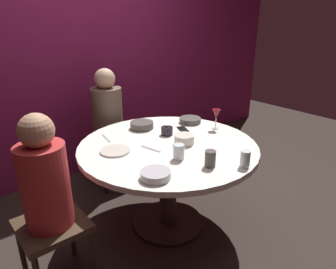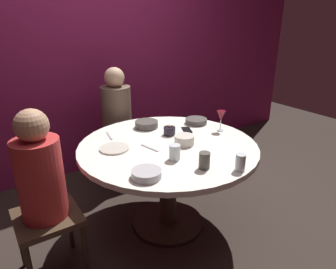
# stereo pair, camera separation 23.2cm
# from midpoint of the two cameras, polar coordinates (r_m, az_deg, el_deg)

# --- Properties ---
(ground_plane) EXTENTS (8.00, 8.00, 0.00)m
(ground_plane) POSITION_cam_midpoint_polar(r_m,az_deg,el_deg) (2.73, -2.53, -16.36)
(ground_plane) COLOR #2D231E
(back_wall) EXTENTS (6.00, 0.10, 2.60)m
(back_wall) POSITION_cam_midpoint_polar(r_m,az_deg,el_deg) (3.43, -17.91, 14.16)
(back_wall) COLOR maroon
(back_wall) RESTS_ON ground
(dining_table) EXTENTS (1.38, 1.38, 0.74)m
(dining_table) POSITION_cam_midpoint_polar(r_m,az_deg,el_deg) (2.41, -2.76, -5.07)
(dining_table) COLOR silver
(dining_table) RESTS_ON ground
(seated_diner_left) EXTENTS (0.40, 0.40, 1.18)m
(seated_diner_left) POSITION_cam_midpoint_polar(r_m,az_deg,el_deg) (2.01, -25.14, -8.94)
(seated_diner_left) COLOR #3F2D1E
(seated_diner_left) RESTS_ON ground
(seated_diner_back) EXTENTS (0.40, 0.40, 1.21)m
(seated_diner_back) POSITION_cam_midpoint_polar(r_m,az_deg,el_deg) (3.12, -13.39, 3.44)
(seated_diner_back) COLOR #3F2D1E
(seated_diner_back) RESTS_ON ground
(candle_holder) EXTENTS (0.10, 0.10, 0.09)m
(candle_holder) POSITION_cam_midpoint_polar(r_m,az_deg,el_deg) (2.53, -2.84, 0.63)
(candle_holder) COLOR black
(candle_holder) RESTS_ON dining_table
(wine_glass) EXTENTS (0.08, 0.08, 0.18)m
(wine_glass) POSITION_cam_midpoint_polar(r_m,az_deg,el_deg) (2.65, 6.56, 3.67)
(wine_glass) COLOR silver
(wine_glass) RESTS_ON dining_table
(dinner_plate) EXTENTS (0.22, 0.22, 0.01)m
(dinner_plate) POSITION_cam_midpoint_polar(r_m,az_deg,el_deg) (2.28, -12.77, -3.05)
(dinner_plate) COLOR beige
(dinner_plate) RESTS_ON dining_table
(cell_phone) EXTENTS (0.12, 0.16, 0.01)m
(cell_phone) POSITION_cam_midpoint_polar(r_m,az_deg,el_deg) (2.65, 0.29, 0.94)
(cell_phone) COLOR black
(cell_phone) RESTS_ON dining_table
(bowl_serving_large) EXTENTS (0.19, 0.19, 0.05)m
(bowl_serving_large) POSITION_cam_midpoint_polar(r_m,az_deg,el_deg) (1.87, -5.93, -7.60)
(bowl_serving_large) COLOR #B7B7BC
(bowl_serving_large) RESTS_ON dining_table
(bowl_salad_center) EXTENTS (0.15, 0.15, 0.07)m
(bowl_salad_center) POSITION_cam_midpoint_polar(r_m,az_deg,el_deg) (2.35, 0.23, -0.96)
(bowl_salad_center) COLOR beige
(bowl_salad_center) RESTS_ON dining_table
(bowl_small_white) EXTENTS (0.20, 0.20, 0.05)m
(bowl_small_white) POSITION_cam_midpoint_polar(r_m,az_deg,el_deg) (2.82, 1.82, 2.65)
(bowl_small_white) COLOR #4C4742
(bowl_small_white) RESTS_ON dining_table
(bowl_sauce_side) EXTENTS (0.20, 0.20, 0.06)m
(bowl_sauce_side) POSITION_cam_midpoint_polar(r_m,az_deg,el_deg) (2.69, -7.39, 1.70)
(bowl_sauce_side) COLOR #4C4742
(bowl_sauce_side) RESTS_ON dining_table
(cup_near_candle) EXTENTS (0.07, 0.07, 0.11)m
(cup_near_candle) POSITION_cam_midpoint_polar(r_m,az_deg,el_deg) (2.02, 11.11, -4.57)
(cup_near_candle) COLOR silver
(cup_near_candle) RESTS_ON dining_table
(cup_by_left_diner) EXTENTS (0.08, 0.08, 0.11)m
(cup_by_left_diner) POSITION_cam_midpoint_polar(r_m,az_deg,el_deg) (2.09, -1.15, -3.33)
(cup_by_left_diner) COLOR silver
(cup_by_left_diner) RESTS_ON dining_table
(cup_by_right_diner) EXTENTS (0.07, 0.07, 0.11)m
(cup_by_right_diner) POSITION_cam_midpoint_polar(r_m,az_deg,el_deg) (2.00, 4.63, -4.62)
(cup_by_right_diner) COLOR #4C4742
(cup_by_right_diner) RESTS_ON dining_table
(fork_near_plate) EXTENTS (0.05, 0.18, 0.01)m
(fork_near_plate) POSITION_cam_midpoint_polar(r_m,az_deg,el_deg) (2.53, -14.08, -0.73)
(fork_near_plate) COLOR #B7B7BC
(fork_near_plate) RESTS_ON dining_table
(knife_near_plate) EXTENTS (0.06, 0.18, 0.01)m
(knife_near_plate) POSITION_cam_midpoint_polar(r_m,az_deg,el_deg) (2.28, -6.17, -2.73)
(knife_near_plate) COLOR #B7B7BC
(knife_near_plate) RESTS_ON dining_table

